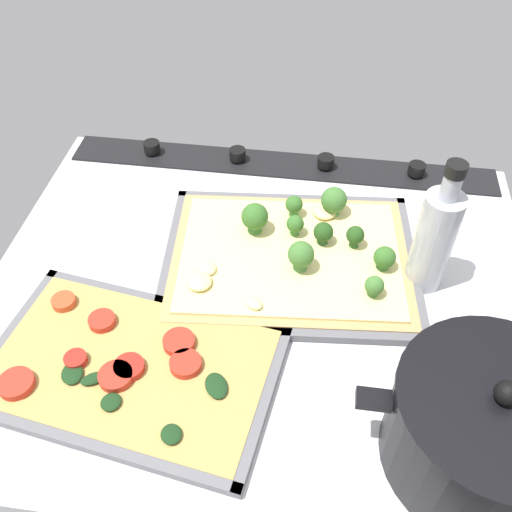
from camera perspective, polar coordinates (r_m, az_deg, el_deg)
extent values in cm
cube|color=silver|center=(79.25, 0.25, -4.27)|extent=(75.49, 64.28, 3.00)
cube|color=black|center=(98.72, 2.53, 9.23)|extent=(72.47, 7.00, 0.80)
cylinder|color=black|center=(99.02, 15.84, 8.41)|extent=(2.80, 2.80, 1.80)
cylinder|color=black|center=(97.73, 7.02, 9.42)|extent=(2.80, 2.80, 1.80)
cylinder|color=black|center=(98.75, -1.87, 10.20)|extent=(2.80, 2.80, 1.80)
cylinder|color=black|center=(102.02, -10.42, 10.73)|extent=(2.80, 2.80, 1.80)
cube|color=slate|center=(81.65, 3.41, -0.57)|extent=(38.15, 30.65, 0.50)
cube|color=slate|center=(90.98, 3.50, 5.65)|extent=(35.83, 4.34, 1.30)
cube|color=slate|center=(72.87, 3.32, -7.91)|extent=(35.83, 4.34, 1.30)
cube|color=slate|center=(83.60, 15.38, -0.80)|extent=(3.62, 27.61, 1.30)
cube|color=slate|center=(82.76, -8.66, 0.07)|extent=(3.62, 27.61, 1.30)
cube|color=tan|center=(81.10, 3.43, -0.21)|extent=(35.55, 28.05, 1.00)
cube|color=#EFDB8C|center=(80.60, 3.45, 0.14)|extent=(32.66, 25.30, 0.40)
cone|color=#68AD54|center=(76.64, 11.65, -3.50)|extent=(1.42, 1.42, 0.80)
sphere|color=#427533|center=(75.63, 11.80, -2.83)|extent=(2.58, 2.58, 2.58)
cone|color=#68AD54|center=(78.18, 4.46, -0.86)|extent=(1.99, 1.99, 1.35)
sphere|color=#427533|center=(76.71, 4.54, 0.18)|extent=(3.62, 3.62, 3.62)
cone|color=#5B9F46|center=(83.27, -0.12, 2.91)|extent=(2.16, 2.16, 1.29)
sphere|color=#386B28|center=(81.84, -0.12, 3.99)|extent=(3.93, 3.93, 3.93)
cone|color=#427635|center=(82.25, 9.80, 1.33)|extent=(1.42, 1.42, 1.16)
sphere|color=#264C1C|center=(81.19, 9.94, 2.10)|extent=(2.59, 2.59, 2.59)
cone|color=#427635|center=(82.15, 6.68, 1.63)|extent=(1.56, 1.56, 0.99)
sphere|color=#264C1C|center=(81.07, 6.78, 2.42)|extent=(2.84, 2.84, 2.84)
cone|color=#68AD54|center=(86.95, 7.70, 4.59)|extent=(2.14, 2.14, 1.17)
sphere|color=#427533|center=(85.62, 7.83, 5.61)|extent=(3.89, 3.89, 3.89)
cone|color=#5B9F46|center=(80.13, 12.62, -0.90)|extent=(1.68, 1.68, 0.85)
sphere|color=#386B28|center=(79.02, 12.80, -0.13)|extent=(3.05, 3.05, 3.05)
cone|color=#5B9F46|center=(86.09, 3.80, 4.43)|extent=(1.45, 1.45, 1.09)
sphere|color=#386B28|center=(85.09, 3.85, 5.20)|extent=(2.63, 2.63, 2.63)
cone|color=#5B9F46|center=(83.06, 3.91, 2.51)|extent=(1.40, 1.40, 1.02)
sphere|color=#386B28|center=(82.06, 3.96, 3.25)|extent=(2.54, 2.54, 2.54)
ellipsoid|color=#EFDB8C|center=(76.43, -5.71, -2.55)|extent=(4.58, 4.66, 1.24)
ellipsoid|color=#EFDB8C|center=(73.82, -0.08, -4.78)|extent=(3.03, 3.00, 0.85)
ellipsoid|color=#EFDB8C|center=(78.07, -4.88, -1.29)|extent=(2.53, 2.65, 0.89)
ellipsoid|color=#EFDB8C|center=(86.65, 6.90, 4.49)|extent=(3.59, 3.72, 1.30)
cube|color=slate|center=(71.97, -12.37, -11.04)|extent=(37.79, 27.05, 0.50)
cube|color=slate|center=(76.89, -9.13, -4.70)|extent=(34.67, 6.40, 1.30)
cube|color=slate|center=(67.61, -16.34, -17.84)|extent=(34.67, 6.40, 1.30)
cube|color=slate|center=(67.55, 0.88, -14.54)|extent=(4.49, 22.02, 1.30)
cube|color=slate|center=(79.17, -23.47, -7.30)|extent=(4.49, 22.02, 1.30)
cube|color=tan|center=(71.39, -12.46, -10.73)|extent=(35.06, 24.32, 0.90)
cylinder|color=#B22319|center=(72.45, -17.65, -9.87)|extent=(2.75, 2.75, 1.00)
cylinder|color=red|center=(71.21, -7.74, -8.55)|extent=(3.96, 3.96, 1.00)
cylinder|color=red|center=(69.84, -13.90, -11.65)|extent=(4.07, 4.07, 1.00)
cylinder|color=#B22319|center=(70.18, -12.61, -10.84)|extent=(3.67, 3.67, 1.00)
cylinder|color=#D14723|center=(78.63, -18.75, -4.35)|extent=(3.10, 3.10, 1.00)
cylinder|color=red|center=(72.89, -22.94, -11.71)|extent=(4.19, 4.19, 1.00)
cylinder|color=red|center=(75.12, -15.20, -6.29)|extent=(3.41, 3.41, 1.00)
cylinder|color=red|center=(69.32, -7.08, -10.69)|extent=(3.85, 3.85, 1.00)
ellipsoid|color=#193819|center=(71.58, -17.98, -11.13)|extent=(3.51, 3.84, 0.60)
ellipsoid|color=#193819|center=(65.11, -8.50, -17.27)|extent=(3.22, 3.29, 0.60)
ellipsoid|color=#193819|center=(70.46, -16.03, -11.74)|extent=(3.42, 2.92, 0.60)
ellipsoid|color=#193819|center=(67.50, -4.01, -12.85)|extent=(3.90, 4.36, 0.60)
ellipsoid|color=#193819|center=(68.29, -14.36, -14.01)|extent=(3.17, 3.21, 0.60)
cylinder|color=black|center=(64.86, 21.91, -15.98)|extent=(19.68, 19.68, 10.88)
cylinder|color=black|center=(60.09, 23.44, -13.28)|extent=(20.07, 20.07, 0.80)
sphere|color=black|center=(58.81, 23.90, -12.47)|extent=(2.40, 2.40, 2.40)
cube|color=black|center=(59.41, 11.75, -13.91)|extent=(3.60, 2.00, 1.20)
cylinder|color=#B7BCC6|center=(77.52, 17.37, 1.34)|extent=(5.15, 5.15, 15.00)
cylinder|color=#B7BCC6|center=(71.64, 18.97, 6.60)|extent=(2.32, 2.32, 3.50)
cylinder|color=black|center=(70.15, 19.47, 8.20)|extent=(2.58, 2.58, 1.60)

